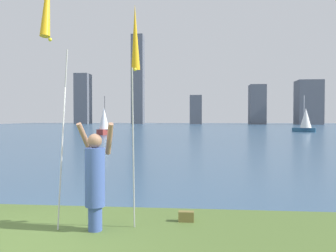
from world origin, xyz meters
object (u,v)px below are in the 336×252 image
person (95,178)px  sailboat_1 (104,122)px  kite_flag_right (135,43)px  bag (186,216)px  sailboat_4 (305,120)px  kite_flag_left (48,7)px

person → sailboat_1: sailboat_1 is taller
kite_flag_right → bag: size_ratio=13.79×
sailboat_1 → sailboat_4: (25.13, 9.97, 0.23)m
kite_flag_left → sailboat_1: bearing=104.4°
bag → sailboat_1: bearing=108.4°
kite_flag_left → kite_flag_right: size_ratio=1.13×
kite_flag_left → sailboat_4: bearing=68.6°
sailboat_4 → person: bearing=-110.8°
sailboat_1 → sailboat_4: size_ratio=0.89×
person → sailboat_4: bearing=77.4°
kite_flag_left → sailboat_1: (-8.40, 32.77, -2.28)m
sailboat_4 → kite_flag_left: bearing=-111.4°
person → sailboat_1: bearing=113.8°
sailboat_1 → person: bearing=-74.4°
person → bag: size_ratio=6.48×
bag → sailboat_4: (14.54, 41.69, 1.59)m
bag → sailboat_1: sailboat_1 is taller
bag → sailboat_4: 44.18m
kite_flag_left → bag: 4.37m
kite_flag_left → sailboat_1: size_ratio=1.01×
bag → sailboat_1: (-10.58, 31.72, 1.36)m
kite_flag_right → sailboat_1: (-9.67, 32.02, -1.84)m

